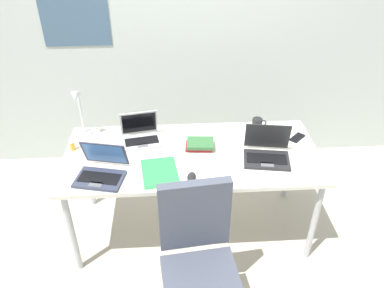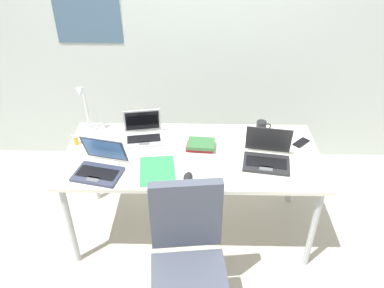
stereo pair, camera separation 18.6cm
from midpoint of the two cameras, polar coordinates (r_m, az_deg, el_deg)
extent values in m
plane|color=#B7AD9E|center=(3.23, 1.69, -12.16)|extent=(12.00, 12.00, 0.00)
cube|color=#B2BCB7|center=(3.49, 1.99, 16.90)|extent=(6.00, 0.12, 2.60)
cube|color=silver|center=(2.75, 1.94, -1.68)|extent=(1.80, 0.80, 0.03)
cylinder|color=#B2B5BA|center=(2.85, -15.66, -11.49)|extent=(0.04, 0.04, 0.71)
cylinder|color=#B2B5BA|center=(2.88, 19.19, -11.79)|extent=(0.04, 0.04, 0.71)
cylinder|color=#B2B5BA|center=(3.34, -12.82, -3.18)|extent=(0.04, 0.04, 0.71)
cylinder|color=#B2B5BA|center=(3.36, 16.26, -3.50)|extent=(0.04, 0.04, 0.71)
cylinder|color=silver|center=(3.09, -13.12, 2.27)|extent=(0.12, 0.12, 0.02)
cylinder|color=silver|center=(3.00, -13.56, 5.15)|extent=(0.02, 0.02, 0.34)
cylinder|color=silver|center=(2.89, -14.18, 7.70)|extent=(0.01, 0.08, 0.01)
cone|color=silver|center=(2.85, -14.36, 7.34)|extent=(0.07, 0.09, 0.09)
cube|color=#232326|center=(2.69, 12.81, -2.88)|extent=(0.34, 0.26, 0.02)
cube|color=black|center=(2.69, 12.84, -2.68)|extent=(0.29, 0.16, 0.00)
cube|color=#595B60|center=(2.63, 12.84, -3.58)|extent=(0.09, 0.06, 0.00)
cube|color=#232326|center=(2.73, 13.09, 0.64)|extent=(0.31, 0.10, 0.21)
cube|color=black|center=(2.73, 13.09, 0.60)|extent=(0.28, 0.08, 0.18)
cube|color=#B7BABC|center=(2.88, -5.25, 0.56)|extent=(0.30, 0.23, 0.02)
cube|color=black|center=(2.87, -5.27, 0.75)|extent=(0.26, 0.14, 0.00)
cube|color=#595B60|center=(2.82, -5.17, 0.07)|extent=(0.08, 0.05, 0.00)
cube|color=#B7BABC|center=(2.91, -5.52, 3.42)|extent=(0.28, 0.08, 0.19)
cube|color=black|center=(2.91, -5.51, 3.38)|extent=(0.25, 0.06, 0.16)
cube|color=#33384C|center=(2.59, -11.72, -4.42)|extent=(0.34, 0.27, 0.02)
cube|color=black|center=(2.58, -11.75, -4.22)|extent=(0.28, 0.17, 0.00)
cube|color=#595B60|center=(2.54, -12.35, -5.13)|extent=(0.09, 0.06, 0.00)
cube|color=#33384C|center=(2.62, -10.80, -0.79)|extent=(0.31, 0.14, 0.20)
cube|color=#3F72BF|center=(2.62, -10.84, -0.82)|extent=(0.28, 0.12, 0.16)
ellipsoid|color=black|center=(2.51, 1.52, -4.89)|extent=(0.07, 0.10, 0.03)
cube|color=black|center=(2.98, 17.49, 0.15)|extent=(0.14, 0.14, 0.01)
cylinder|color=gold|center=(2.91, -14.98, 0.46)|extent=(0.04, 0.04, 0.06)
cylinder|color=white|center=(2.89, -15.09, 1.11)|extent=(0.04, 0.04, 0.01)
cube|color=maroon|center=(2.79, 3.03, -0.44)|extent=(0.20, 0.14, 0.03)
cube|color=#336638|center=(2.77, 3.28, 0.02)|extent=(0.20, 0.16, 0.02)
cube|color=green|center=(2.58, -3.06, -3.95)|extent=(0.27, 0.34, 0.01)
cylinder|color=black|center=(3.02, 11.88, 2.47)|extent=(0.08, 0.08, 0.09)
torus|color=black|center=(3.03, 12.82, 2.52)|extent=(0.05, 0.01, 0.05)
cube|color=#474C5B|center=(2.37, 2.07, -20.11)|extent=(0.49, 0.49, 0.07)
cube|color=#474C5B|center=(2.29, 1.49, -10.41)|extent=(0.42, 0.11, 0.48)
camera|label=1|loc=(0.09, -88.02, 1.35)|focal=36.28mm
camera|label=2|loc=(0.09, 91.98, -1.35)|focal=36.28mm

